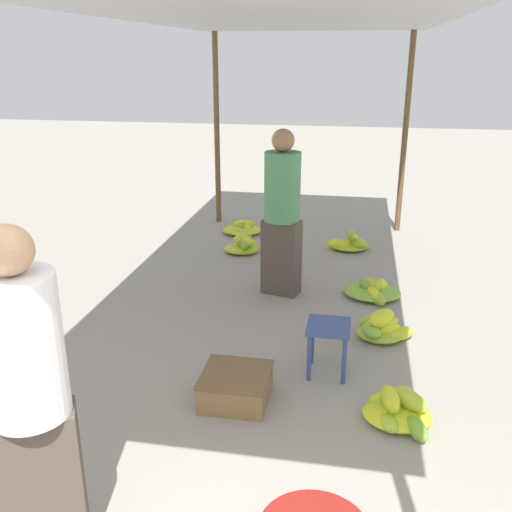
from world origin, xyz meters
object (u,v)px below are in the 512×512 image
banana_pile_right_3 (351,244)px  shopper_walking_mid (282,211)px  banana_pile_right_1 (381,328)px  banana_pile_right_2 (398,409)px  banana_pile_left_1 (242,229)px  stool (328,334)px  crate_near (236,387)px  vendor_foreground (30,396)px  banana_pile_right_0 (373,291)px  banana_pile_left_0 (243,244)px

banana_pile_right_3 → shopper_walking_mid: size_ratio=0.34×
banana_pile_right_1 → banana_pile_right_2: banana_pile_right_1 is taller
banana_pile_left_1 → banana_pile_right_3: (1.56, -0.43, 0.02)m
stool → shopper_walking_mid: (-0.60, 1.58, 0.56)m
banana_pile_right_3 → crate_near: bearing=-101.5°
banana_pile_right_2 → banana_pile_right_3: banana_pile_right_3 is taller
stool → vendor_foreground: bearing=-123.4°
vendor_foreground → banana_pile_right_3: (1.42, 5.19, -0.84)m
banana_pile_right_0 → banana_pile_left_1: bearing=133.0°
banana_pile_right_2 → crate_near: banana_pile_right_2 is taller
banana_pile_right_0 → vendor_foreground: bearing=-115.1°
vendor_foreground → banana_pile_right_3: bearing=74.7°
banana_pile_left_1 → banana_pile_right_3: 1.62m
banana_pile_right_2 → banana_pile_right_0: bearing=93.9°
stool → banana_pile_left_1: stool is taller
banana_pile_left_0 → banana_pile_right_1: size_ratio=0.82×
banana_pile_right_0 → banana_pile_right_3: size_ratio=1.01×
banana_pile_right_3 → shopper_walking_mid: shopper_walking_mid is taller
banana_pile_left_0 → banana_pile_right_3: banana_pile_right_3 is taller
vendor_foreground → banana_pile_right_2: 2.50m
banana_pile_right_2 → shopper_walking_mid: (-1.14, 2.12, 0.83)m
stool → banana_pile_right_2: bearing=-45.1°
stool → banana_pile_right_3: stool is taller
banana_pile_right_0 → shopper_walking_mid: shopper_walking_mid is taller
banana_pile_right_1 → crate_near: (-1.09, -1.20, 0.01)m
banana_pile_right_2 → crate_near: 1.18m
banana_pile_right_2 → crate_near: size_ratio=1.28×
banana_pile_right_0 → banana_pile_right_2: banana_pile_right_2 is taller
stool → crate_near: (-0.65, -0.51, -0.24)m
banana_pile_right_3 → crate_near: size_ratio=1.19×
banana_pile_right_0 → banana_pile_right_3: (-0.28, 1.55, 0.01)m
stool → banana_pile_right_3: bearing=88.1°
vendor_foreground → banana_pile_right_2: (1.85, 1.46, -0.84)m
vendor_foreground → stool: bearing=56.6°
banana_pile_right_2 → vendor_foreground: bearing=-141.7°
banana_pile_right_0 → banana_pile_right_3: banana_pile_right_3 is taller
banana_pile_right_3 → banana_pile_right_1: bearing=-82.3°
vendor_foreground → banana_pile_left_0: vendor_foreground is taller
banana_pile_right_1 → shopper_walking_mid: (-1.04, 0.89, 0.81)m
vendor_foreground → banana_pile_left_0: bearing=89.5°
shopper_walking_mid → banana_pile_left_0: bearing=118.8°
banana_pile_left_0 → shopper_walking_mid: (0.67, -1.23, 0.80)m
banana_pile_right_1 → crate_near: banana_pile_right_1 is taller
vendor_foreground → banana_pile_right_0: vendor_foreground is taller
banana_pile_right_1 → banana_pile_right_3: (-0.34, 2.50, -0.03)m
banana_pile_right_3 → banana_pile_left_0: bearing=-164.6°
banana_pile_right_2 → shopper_walking_mid: size_ratio=0.36×
crate_near → banana_pile_right_2: bearing=-1.3°
stool → banana_pile_right_2: stool is taller
banana_pile_left_1 → crate_near: 4.21m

